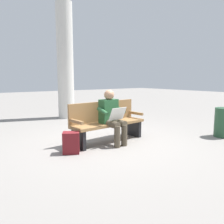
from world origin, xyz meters
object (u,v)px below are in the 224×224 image
(person_seated, at_px, (112,115))
(support_pillar, at_px, (65,62))
(backpack, at_px, (71,143))
(bench_near, at_px, (107,121))
(trash_bin, at_px, (224,122))

(person_seated, distance_m, support_pillar, 3.98)
(person_seated, height_order, backpack, person_seated)
(person_seated, bearing_deg, support_pillar, -104.35)
(bench_near, bearing_deg, backpack, 11.49)
(person_seated, height_order, support_pillar, support_pillar)
(person_seated, xyz_separation_m, trash_bin, (-2.57, 1.13, -0.27))
(person_seated, bearing_deg, trash_bin, 152.25)
(support_pillar, bearing_deg, person_seated, 79.77)
(bench_near, bearing_deg, person_seated, 78.12)
(bench_near, distance_m, trash_bin, 2.88)
(backpack, distance_m, support_pillar, 4.46)
(backpack, height_order, trash_bin, trash_bin)
(bench_near, height_order, person_seated, person_seated)
(backpack, xyz_separation_m, trash_bin, (-3.58, 1.07, 0.15))
(trash_bin, bearing_deg, bench_near, -28.19)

